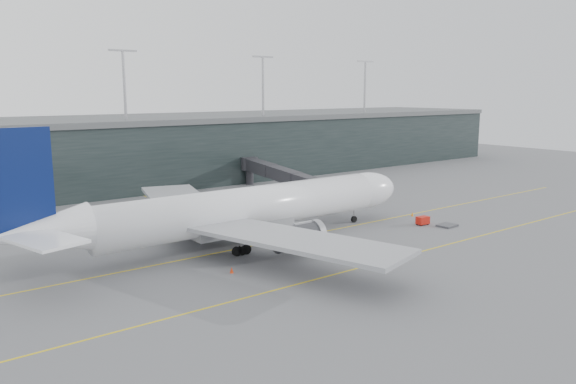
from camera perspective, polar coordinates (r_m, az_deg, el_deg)
ground at (r=80.24m, az=-6.23°, el=-5.04°), size 320.00×320.00×0.00m
taxiline_a at (r=76.96m, az=-4.67°, el=-5.67°), size 160.00×0.25×0.02m
taxiline_b at (r=64.68m, az=3.13°, el=-8.77°), size 160.00×0.25×0.02m
taxiline_lead_main at (r=99.58m, az=-9.76°, el=-2.12°), size 0.25×60.00×0.02m
terminal at (r=131.28m, az=-19.60°, el=3.77°), size 240.00×36.00×29.00m
main_aircraft at (r=77.97m, az=-4.51°, el=-1.79°), size 61.45×57.99×17.30m
jet_bridge at (r=111.29m, az=-1.52°, el=1.75°), size 12.32×43.60×6.21m
gse_cart at (r=91.94m, az=13.53°, el=-2.81°), size 2.09×1.42×1.36m
baggage_dolly at (r=92.05m, az=15.86°, el=-3.27°), size 3.10×2.56×0.29m
uld_a at (r=87.05m, az=-13.34°, el=-3.31°), size 2.81×2.56×2.08m
uld_b at (r=87.99m, az=-12.21°, el=-3.18°), size 2.44×2.15×1.88m
uld_c at (r=88.28m, az=-10.61°, el=-3.14°), size 2.20×1.91×1.73m
cone_nose at (r=97.96m, az=12.52°, el=-2.21°), size 0.45×0.45×0.72m
cone_wing_stbd at (r=69.50m, az=7.27°, el=-7.22°), size 0.39×0.39×0.62m
cone_wing_port at (r=93.30m, az=-3.98°, el=-2.59°), size 0.49×0.49×0.78m
cone_tail at (r=66.69m, az=-5.74°, el=-7.90°), size 0.45×0.45×0.72m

